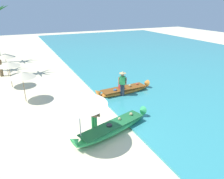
# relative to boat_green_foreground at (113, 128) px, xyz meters

# --- Properties ---
(ground_plane) EXTENTS (80.00, 80.00, 0.00)m
(ground_plane) POSITION_rel_boat_green_foreground_xyz_m (-1.06, 0.19, -0.26)
(ground_plane) COLOR beige
(sea) EXTENTS (24.00, 56.00, 0.10)m
(sea) POSITION_rel_boat_green_foreground_xyz_m (12.91, 8.19, -0.21)
(sea) COLOR teal
(sea) RESTS_ON ground
(boat_green_foreground) EXTENTS (4.39, 1.93, 0.75)m
(boat_green_foreground) POSITION_rel_boat_green_foreground_xyz_m (0.00, 0.00, 0.00)
(boat_green_foreground) COLOR #38B760
(boat_green_foreground) RESTS_ON ground
(boat_orange_midground) EXTENTS (4.13, 1.10, 0.74)m
(boat_orange_midground) POSITION_rel_boat_green_foreground_xyz_m (2.66, 3.97, -0.01)
(boat_orange_midground) COLOR orange
(boat_orange_midground) RESTS_ON ground
(person_vendor_hatted) EXTENTS (0.56, 0.47, 1.77)m
(person_vendor_hatted) POSITION_rel_boat_green_foreground_xyz_m (2.31, 3.52, 0.77)
(person_vendor_hatted) COLOR #333842
(person_vendor_hatted) RESTS_ON ground
(person_tourist_customer) EXTENTS (0.53, 0.54, 1.66)m
(person_tourist_customer) POSITION_rel_boat_green_foreground_xyz_m (-0.74, 0.52, 0.68)
(person_tourist_customer) COLOR green
(person_tourist_customer) RESTS_ON ground
(patio_umbrella_large) EXTENTS (2.33, 2.33, 2.30)m
(patio_umbrella_large) POSITION_rel_boat_green_foreground_xyz_m (-1.64, -0.27, 1.86)
(patio_umbrella_large) COLOR #B7B7BC
(patio_umbrella_large) RESTS_ON ground
(parasol_row_0) EXTENTS (1.60, 1.60, 1.91)m
(parasol_row_0) POSITION_rel_boat_green_foreground_xyz_m (-3.46, 5.49, 1.49)
(parasol_row_0) COLOR #8E6B47
(parasol_row_0) RESTS_ON ground
(parasol_row_1) EXTENTS (1.60, 1.60, 1.91)m
(parasol_row_1) POSITION_rel_boat_green_foreground_xyz_m (-4.19, 8.54, 1.49)
(parasol_row_1) COLOR #8E6B47
(parasol_row_1) RESTS_ON ground
(parasol_row_2) EXTENTS (1.60, 1.60, 1.91)m
(parasol_row_2) POSITION_rel_boat_green_foreground_xyz_m (-4.42, 11.62, 1.49)
(parasol_row_2) COLOR #8E6B47
(parasol_row_2) RESTS_ON ground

